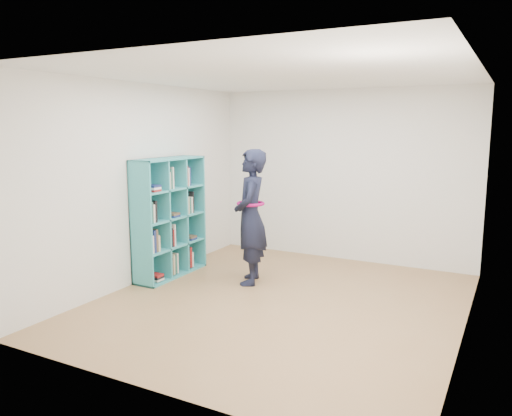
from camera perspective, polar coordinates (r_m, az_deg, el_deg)
The scene contains 9 objects.
floor at distance 5.96m, azimuth 2.72°, elevation -10.77°, with size 4.50×4.50×0.00m, color #997045.
ceiling at distance 5.63m, azimuth 2.94°, elevation 14.95°, with size 4.50×4.50×0.00m, color white.
wall_left at distance 6.74m, azimuth -12.80°, elevation 2.73°, with size 0.02×4.50×2.60m, color white.
wall_right at distance 5.14m, azimuth 23.45°, elevation 0.18°, with size 0.02×4.50×2.60m, color white.
wall_back at distance 7.73m, azimuth 9.91°, elevation 3.66°, with size 4.00×0.02×2.60m, color white.
wall_front at distance 3.76m, azimuth -11.85°, elevation -2.38°, with size 4.00×0.02×2.60m, color white.
bookshelf at distance 6.95m, azimuth -9.99°, elevation -1.27°, with size 0.36×1.22×1.63m.
person at distance 6.48m, azimuth -0.62°, elevation -1.03°, with size 0.64×0.75×1.76m.
smartphone at distance 6.55m, azimuth -1.80°, elevation 0.10°, with size 0.04×0.08×0.12m.
Camera 1 is at (2.36, -5.08, 2.05)m, focal length 35.00 mm.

